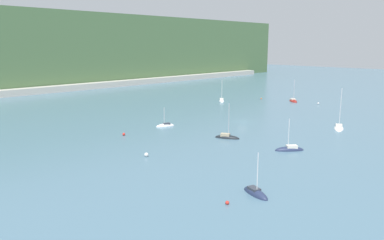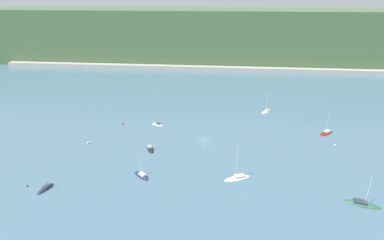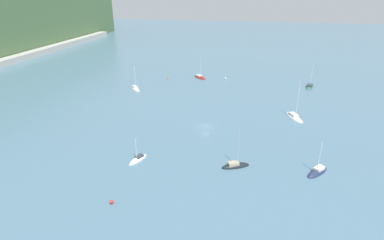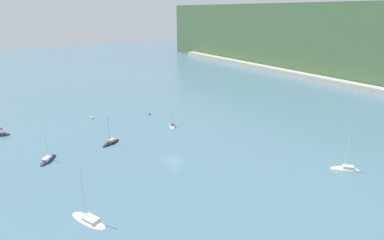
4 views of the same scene
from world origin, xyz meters
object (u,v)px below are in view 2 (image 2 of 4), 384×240
at_px(sailboat_4, 267,112).
at_px(sailboat_5, 150,149).
at_px(sailboat_6, 141,176).
at_px(mooring_buoy_1, 307,120).
at_px(mooring_buoy_2, 123,124).
at_px(sailboat_0, 362,204).
at_px(mooring_buoy_0, 27,186).
at_px(sailboat_3, 326,133).
at_px(mooring_buoy_4, 335,145).
at_px(sailboat_2, 158,125).
at_px(sailboat_1, 46,189).
at_px(mooring_buoy_3, 88,143).
at_px(sailboat_7, 237,178).

relative_size(sailboat_4, sailboat_5, 1.02).
height_order(sailboat_5, sailboat_6, sailboat_5).
bearing_deg(sailboat_4, sailboat_6, 9.24).
distance_m(mooring_buoy_1, mooring_buoy_2, 82.91).
xyz_separation_m(sailboat_0, mooring_buoy_0, (-96.50, -1.35, 0.19)).
relative_size(sailboat_3, mooring_buoy_4, 12.89).
height_order(sailboat_2, mooring_buoy_4, sailboat_2).
bearing_deg(sailboat_1, mooring_buoy_3, -162.63).
height_order(sailboat_7, mooring_buoy_3, sailboat_7).
distance_m(sailboat_2, mooring_buoy_1, 67.69).
distance_m(sailboat_5, mooring_buoy_0, 40.91).
height_order(sailboat_0, mooring_buoy_1, sailboat_0).
relative_size(sailboat_3, sailboat_7, 0.83).
xyz_separation_m(sailboat_3, sailboat_5, (-69.02, -20.74, 0.03)).
height_order(sailboat_1, sailboat_2, sailboat_1).
height_order(sailboat_4, sailboat_5, sailboat_4).
relative_size(sailboat_1, sailboat_3, 0.78).
bearing_deg(sailboat_6, sailboat_4, -87.88).
relative_size(sailboat_4, sailboat_7, 0.83).
bearing_deg(mooring_buoy_2, sailboat_5, -51.15).
distance_m(sailboat_0, sailboat_5, 69.54).
height_order(sailboat_6, mooring_buoy_4, sailboat_6).
bearing_deg(sailboat_4, sailboat_2, -20.59).
bearing_deg(sailboat_1, sailboat_4, 151.83).
relative_size(sailboat_7, mooring_buoy_2, 16.69).
xyz_separation_m(sailboat_3, sailboat_4, (-21.36, 21.63, 0.02)).
bearing_deg(sailboat_3, sailboat_4, -89.13).
bearing_deg(mooring_buoy_2, sailboat_4, 18.07).
bearing_deg(mooring_buoy_0, sailboat_4, 40.85).
bearing_deg(mooring_buoy_1, sailboat_0, -89.82).
relative_size(mooring_buoy_1, mooring_buoy_3, 0.65).
distance_m(sailboat_4, mooring_buoy_2, 68.12).
xyz_separation_m(sailboat_1, mooring_buoy_1, (90.04, 60.90, 0.21)).
height_order(mooring_buoy_2, mooring_buoy_4, mooring_buoy_4).
bearing_deg(mooring_buoy_2, sailboat_0, -29.25).
xyz_separation_m(sailboat_0, mooring_buoy_1, (-0.19, 58.83, 0.18)).
bearing_deg(sailboat_3, sailboat_5, -27.05).
relative_size(sailboat_7, mooring_buoy_4, 15.51).
bearing_deg(sailboat_1, sailboat_7, 119.55).
xyz_separation_m(sailboat_5, sailboat_7, (31.35, -15.58, 0.02)).
bearing_deg(mooring_buoy_3, sailboat_4, 29.14).
xyz_separation_m(sailboat_1, mooring_buoy_3, (0.48, 28.80, 0.37)).
height_order(sailboat_7, mooring_buoy_4, sailboat_7).
xyz_separation_m(sailboat_7, mooring_buoy_4, (37.47, 25.00, 0.26)).
distance_m(sailboat_5, sailboat_7, 35.01).
bearing_deg(sailboat_3, sailboat_1, -17.01).
bearing_deg(sailboat_7, sailboat_4, -129.66).
height_order(mooring_buoy_3, mooring_buoy_4, mooring_buoy_3).
height_order(mooring_buoy_0, mooring_buoy_2, mooring_buoy_2).
height_order(sailboat_4, sailboat_7, sailboat_7).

